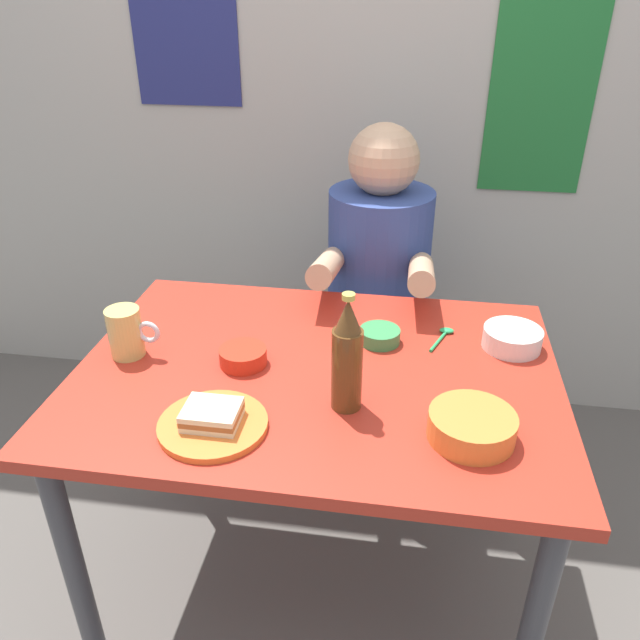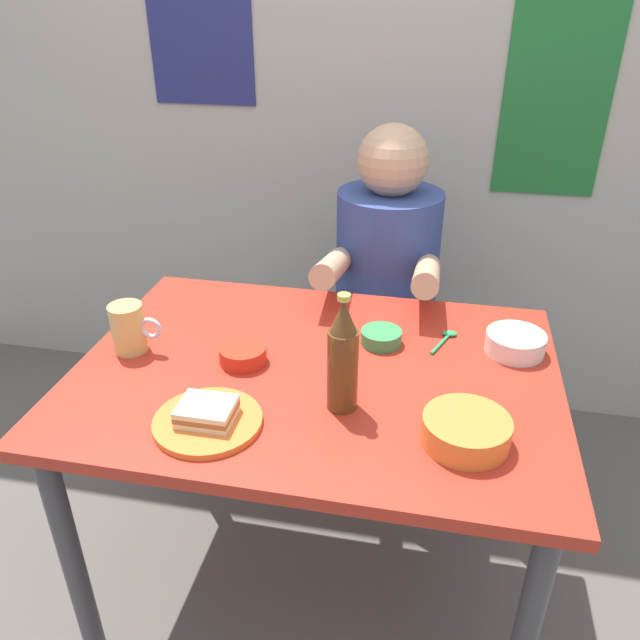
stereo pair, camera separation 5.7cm
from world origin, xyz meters
TOP-DOWN VIEW (x-y plane):
  - ground_plane at (0.00, 0.00)m, footprint 6.00×6.00m
  - wall_back at (-0.00, 1.05)m, footprint 4.40×0.09m
  - dining_table at (0.00, 0.00)m, footprint 1.10×0.80m
  - stool at (0.10, 0.63)m, footprint 0.34×0.34m
  - person_seated at (0.10, 0.62)m, footprint 0.33×0.56m
  - plate_orange at (-0.17, -0.24)m, footprint 0.22×0.22m
  - sandwich at (-0.17, -0.24)m, footprint 0.11×0.09m
  - beer_mug at (-0.45, -0.01)m, footprint 0.13×0.08m
  - beer_bottle at (0.08, -0.13)m, footprint 0.06×0.06m
  - sauce_bowl_chili at (-0.17, -0.01)m, footprint 0.11×0.11m
  - rice_bowl_white at (0.45, 0.17)m, footprint 0.14×0.14m
  - soup_bowl_orange at (0.34, -0.20)m, footprint 0.17×0.17m
  - dip_bowl_green at (0.13, 0.14)m, footprint 0.10×0.10m
  - spoon at (0.29, 0.19)m, footprint 0.06×0.12m

SIDE VIEW (x-z plane):
  - ground_plane at x=0.00m, z-range 0.00..0.00m
  - stool at x=0.10m, z-range 0.12..0.57m
  - dining_table at x=0.00m, z-range 0.28..1.02m
  - spoon at x=0.29m, z-range 0.74..0.75m
  - plate_orange at x=-0.17m, z-range 0.74..0.75m
  - dip_bowl_green at x=0.13m, z-range 0.74..0.78m
  - sauce_bowl_chili at x=-0.17m, z-range 0.74..0.78m
  - person_seated at x=0.10m, z-range 0.41..1.13m
  - rice_bowl_white at x=0.45m, z-range 0.74..0.79m
  - soup_bowl_orange at x=0.34m, z-range 0.74..0.80m
  - sandwich at x=-0.17m, z-range 0.75..0.79m
  - beer_mug at x=-0.45m, z-range 0.74..0.86m
  - beer_bottle at x=0.08m, z-range 0.73..0.99m
  - wall_back at x=0.00m, z-range 0.00..2.60m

